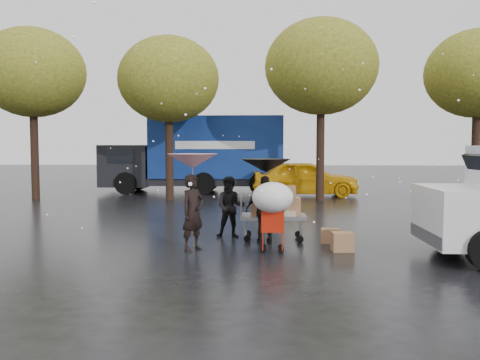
{
  "coord_description": "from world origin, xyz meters",
  "views": [
    {
      "loc": [
        0.27,
        -10.15,
        2.22
      ],
      "look_at": [
        -0.25,
        1.0,
        1.44
      ],
      "focal_mm": 38.0,
      "sensor_mm": 36.0,
      "label": 1
    }
  ],
  "objects_px": {
    "blue_truck": "(200,155)",
    "person_black": "(266,210)",
    "person_pink": "(193,212)",
    "shopping_cart": "(273,201)",
    "vendor_cart": "(277,209)",
    "yellow_taxi": "(306,178)"
  },
  "relations": [
    {
      "from": "blue_truck",
      "to": "person_black",
      "type": "bearing_deg",
      "value": -76.02
    },
    {
      "from": "person_black",
      "to": "person_pink",
      "type": "bearing_deg",
      "value": 23.76
    },
    {
      "from": "shopping_cart",
      "to": "blue_truck",
      "type": "distance_m",
      "value": 13.54
    },
    {
      "from": "person_pink",
      "to": "vendor_cart",
      "type": "distance_m",
      "value": 2.17
    },
    {
      "from": "person_black",
      "to": "yellow_taxi",
      "type": "bearing_deg",
      "value": -102.78
    },
    {
      "from": "shopping_cart",
      "to": "yellow_taxi",
      "type": "height_order",
      "value": "yellow_taxi"
    },
    {
      "from": "vendor_cart",
      "to": "blue_truck",
      "type": "distance_m",
      "value": 12.2
    },
    {
      "from": "yellow_taxi",
      "to": "shopping_cart",
      "type": "bearing_deg",
      "value": 173.4
    },
    {
      "from": "person_black",
      "to": "blue_truck",
      "type": "relative_size",
      "value": 0.18
    },
    {
      "from": "person_pink",
      "to": "blue_truck",
      "type": "distance_m",
      "value": 13.04
    },
    {
      "from": "vendor_cart",
      "to": "shopping_cart",
      "type": "xyz_separation_m",
      "value": [
        -0.13,
        -1.44,
        0.34
      ]
    },
    {
      "from": "yellow_taxi",
      "to": "person_black",
      "type": "bearing_deg",
      "value": 171.92
    },
    {
      "from": "person_black",
      "to": "vendor_cart",
      "type": "height_order",
      "value": "person_black"
    },
    {
      "from": "vendor_cart",
      "to": "blue_truck",
      "type": "relative_size",
      "value": 0.18
    },
    {
      "from": "person_pink",
      "to": "vendor_cart",
      "type": "xyz_separation_m",
      "value": [
        1.8,
        1.21,
        -0.07
      ]
    },
    {
      "from": "person_pink",
      "to": "vendor_cart",
      "type": "bearing_deg",
      "value": -18.2
    },
    {
      "from": "vendor_cart",
      "to": "yellow_taxi",
      "type": "xyz_separation_m",
      "value": [
        1.5,
        10.18,
        0.05
      ]
    },
    {
      "from": "person_pink",
      "to": "person_black",
      "type": "height_order",
      "value": "person_pink"
    },
    {
      "from": "person_pink",
      "to": "blue_truck",
      "type": "height_order",
      "value": "blue_truck"
    },
    {
      "from": "vendor_cart",
      "to": "blue_truck",
      "type": "bearing_deg",
      "value": 105.68
    },
    {
      "from": "vendor_cart",
      "to": "yellow_taxi",
      "type": "bearing_deg",
      "value": 81.62
    },
    {
      "from": "vendor_cart",
      "to": "shopping_cart",
      "type": "distance_m",
      "value": 1.48
    }
  ]
}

